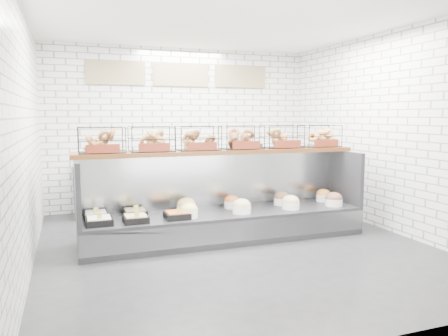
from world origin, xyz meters
name	(u,v)px	position (x,y,z in m)	size (l,w,h in m)	color
ground	(233,245)	(0.00, 0.00, 0.00)	(5.50, 5.50, 0.00)	black
room_shell	(218,94)	(0.00, 0.60, 2.06)	(5.02, 5.51, 3.01)	silver
display_case	(224,216)	(0.00, 0.34, 0.33)	(4.00, 0.90, 1.20)	black
bagel_shelf	(220,141)	(0.00, 0.52, 1.39)	(4.10, 0.50, 0.40)	#45240E
prep_counter	(186,184)	(0.00, 2.43, 0.47)	(4.00, 0.60, 1.20)	#93969B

